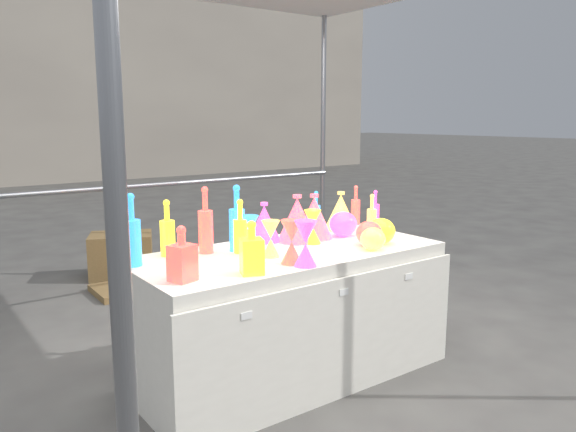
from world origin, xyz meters
TOP-DOWN VIEW (x-y plane):
  - ground at (0.00, 0.00)m, footprint 80.00×80.00m
  - display_table at (0.00, -0.01)m, footprint 1.84×0.83m
  - background_building at (4.00, 14.00)m, footprint 14.00×6.00m
  - cardboard_box_closed at (-0.06, 2.62)m, footprint 0.69×0.61m
  - cardboard_box_flat at (-0.15, 2.10)m, footprint 0.67×0.49m
  - bottle_0 at (-0.61, 0.29)m, footprint 0.10×0.10m
  - bottle_1 at (-0.84, 0.20)m, footprint 0.10×0.10m
  - bottle_2 at (-0.41, 0.22)m, footprint 0.10×0.10m
  - bottle_5 at (-0.85, 0.30)m, footprint 0.08×0.08m
  - bottle_6 at (-0.25, 0.11)m, footprint 0.10×0.10m
  - bottle_7 at (-0.24, 0.16)m, footprint 0.10×0.10m
  - decanter_0 at (-0.43, -0.29)m, footprint 0.14×0.14m
  - decanter_1 at (-0.76, -0.20)m, footprint 0.13×0.13m
  - hourglass_0 at (-0.16, -0.25)m, footprint 0.14×0.14m
  - hourglass_1 at (-0.13, -0.33)m, footprint 0.16×0.16m
  - hourglass_2 at (-0.17, -0.07)m, footprint 0.12×0.12m
  - hourglass_4 at (0.22, 0.05)m, footprint 0.11×0.11m
  - hourglass_5 at (-0.19, 0.10)m, footprint 0.11×0.11m
  - globe_0 at (0.55, -0.19)m, footprint 0.19×0.19m
  - globe_1 at (0.39, -0.29)m, footprint 0.15×0.15m
  - globe_2 at (0.46, -0.19)m, footprint 0.19×0.19m
  - globe_3 at (0.51, 0.10)m, footprint 0.22×0.22m
  - lampshade_0 at (0.19, 0.16)m, footprint 0.33×0.33m
  - lampshade_1 at (0.33, 0.17)m, footprint 0.31×0.31m
  - lampshade_2 at (0.02, 0.28)m, footprint 0.26×0.26m
  - lampshade_3 at (0.65, 0.28)m, footprint 0.28×0.28m
  - bottle_8 at (0.50, 0.36)m, footprint 0.07×0.07m
  - bottle_9 at (0.86, 0.36)m, footprint 0.08×0.08m
  - bottle_10 at (0.86, 0.16)m, footprint 0.07×0.07m
  - bottle_11 at (0.68, 0.01)m, footprint 0.07×0.07m

SIDE VIEW (x-z plane):
  - ground at x=0.00m, z-range 0.00..0.00m
  - cardboard_box_flat at x=-0.15m, z-range 0.00..0.06m
  - cardboard_box_closed at x=-0.06m, z-range 0.00..0.41m
  - display_table at x=0.00m, z-range 0.00..0.75m
  - globe_1 at x=0.39m, z-range 0.75..0.87m
  - globe_2 at x=0.46m, z-range 0.75..0.88m
  - globe_0 at x=0.55m, z-range 0.75..0.89m
  - globe_3 at x=0.51m, z-range 0.75..0.89m
  - hourglass_2 at x=-0.17m, z-range 0.75..0.95m
  - hourglass_4 at x=0.22m, z-range 0.75..0.96m
  - hourglass_5 at x=-0.19m, z-range 0.75..0.96m
  - hourglass_0 at x=-0.16m, z-range 0.75..0.98m
  - hourglass_1 at x=-0.13m, z-range 0.75..0.99m
  - lampshade_2 at x=0.02m, z-range 0.75..0.99m
  - lampshade_3 at x=0.65m, z-range 0.75..1.01m
  - decanter_1 at x=-0.76m, z-range 0.75..1.01m
  - decanter_0 at x=-0.43m, z-range 0.75..1.01m
  - bottle_10 at x=0.86m, z-range 0.75..1.02m
  - bottle_8 at x=0.50m, z-range 0.75..1.02m
  - bottle_11 at x=0.68m, z-range 0.75..1.02m
  - bottle_9 at x=0.86m, z-range 0.75..1.03m
  - lampshade_1 at x=0.33m, z-range 0.75..1.03m
  - lampshade_0 at x=0.19m, z-range 0.75..1.04m
  - bottle_6 at x=-0.25m, z-range 0.75..1.06m
  - bottle_0 at x=-0.61m, z-range 0.75..1.06m
  - bottle_5 at x=-0.85m, z-range 0.75..1.09m
  - bottle_2 at x=-0.41m, z-range 0.75..1.13m
  - bottle_1 at x=-0.84m, z-range 0.75..1.13m
  - bottle_7 at x=-0.24m, z-range 0.75..1.13m
  - background_building at x=4.00m, z-range 0.00..6.00m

